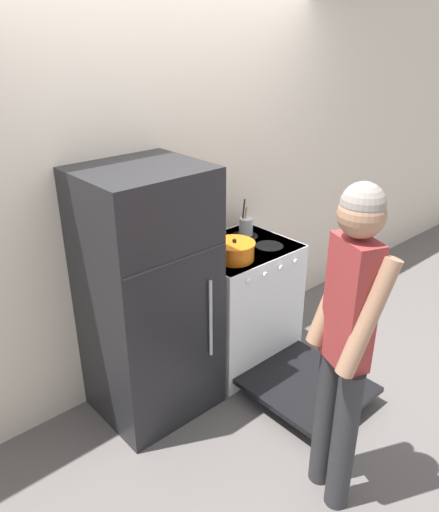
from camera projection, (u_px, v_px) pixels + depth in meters
The scene contains 8 objects.
ground_plane at pixel (182, 353), 3.84m from camera, with size 14.00×14.00×0.00m, color #5B5654.
wall_back at pixel (173, 193), 3.33m from camera, with size 10.00×0.06×2.55m.
refrigerator at pixel (149, 297), 3.02m from camera, with size 0.70×0.64×1.60m.
stove_range at pixel (242, 306), 3.60m from camera, with size 0.74×1.34×0.91m.
dutch_oven_pot at pixel (234, 251), 3.23m from camera, with size 0.31×0.27×0.15m.
tea_kettle at pixel (211, 237), 3.39m from camera, with size 0.26×0.21×0.26m.
utensil_jar at pixel (246, 226), 3.61m from camera, with size 0.10×0.10×0.27m.
person at pixel (346, 337), 2.30m from camera, with size 0.36×0.41×1.72m.
Camera 1 is at (-1.90, -2.56, 2.29)m, focal length 35.00 mm.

